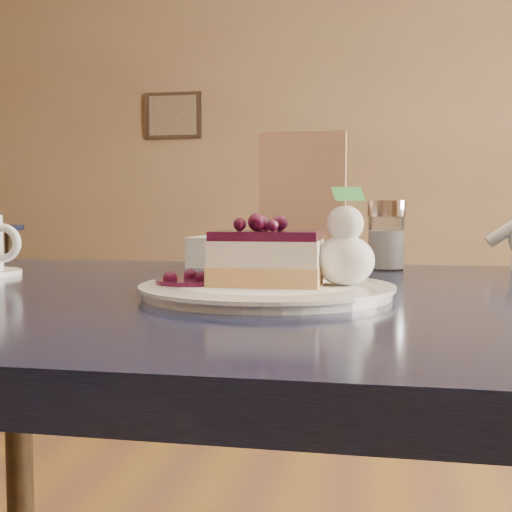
# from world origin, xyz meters

# --- Properties ---
(main_table) EXTENTS (1.24, 0.83, 0.77)m
(main_table) POSITION_xyz_m (0.09, 0.28, 0.69)
(main_table) COLOR #131933
(main_table) RESTS_ON ground
(dessert_plate) EXTENTS (0.28, 0.28, 0.01)m
(dessert_plate) POSITION_xyz_m (0.09, 0.23, 0.78)
(dessert_plate) COLOR white
(dessert_plate) RESTS_ON main_table
(cheesecake_slice) EXTENTS (0.12, 0.09, 0.06)m
(cheesecake_slice) POSITION_xyz_m (0.09, 0.23, 0.81)
(cheesecake_slice) COLOR #EBAC5D
(cheesecake_slice) RESTS_ON dessert_plate
(whipped_cream) EXTENTS (0.07, 0.07, 0.06)m
(whipped_cream) POSITION_xyz_m (0.18, 0.24, 0.81)
(whipped_cream) COLOR white
(whipped_cream) RESTS_ON dessert_plate
(berry_sauce) EXTENTS (0.08, 0.08, 0.01)m
(berry_sauce) POSITION_xyz_m (0.00, 0.23, 0.78)
(berry_sauce) COLOR #420B2C
(berry_sauce) RESTS_ON dessert_plate
(menu_card) EXTENTS (0.14, 0.03, 0.23)m
(menu_card) POSITION_xyz_m (0.09, 0.58, 0.88)
(menu_card) COLOR #CCBB90
(menu_card) RESTS_ON main_table
(sugar_shaker) EXTENTS (0.06, 0.06, 0.11)m
(sugar_shaker) POSITION_xyz_m (0.23, 0.58, 0.83)
(sugar_shaker) COLOR white
(sugar_shaker) RESTS_ON main_table
(napkin_stack) EXTENTS (0.12, 0.12, 0.05)m
(napkin_stack) POSITION_xyz_m (-0.04, 0.62, 0.80)
(napkin_stack) COLOR white
(napkin_stack) RESTS_ON main_table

